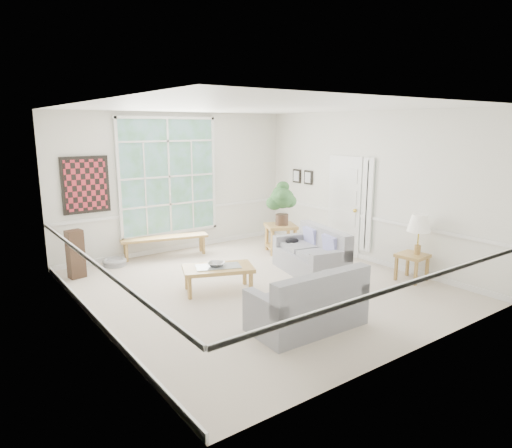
# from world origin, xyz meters

# --- Properties ---
(floor) EXTENTS (5.50, 6.00, 0.01)m
(floor) POSITION_xyz_m (0.00, 0.00, -0.01)
(floor) COLOR #BFB1A0
(floor) RESTS_ON ground
(ceiling) EXTENTS (5.50, 6.00, 0.02)m
(ceiling) POSITION_xyz_m (0.00, 0.00, 3.00)
(ceiling) COLOR white
(ceiling) RESTS_ON ground
(wall_back) EXTENTS (5.50, 0.02, 3.00)m
(wall_back) POSITION_xyz_m (0.00, 3.00, 1.50)
(wall_back) COLOR silver
(wall_back) RESTS_ON ground
(wall_front) EXTENTS (5.50, 0.02, 3.00)m
(wall_front) POSITION_xyz_m (0.00, -3.00, 1.50)
(wall_front) COLOR silver
(wall_front) RESTS_ON ground
(wall_left) EXTENTS (0.02, 6.00, 3.00)m
(wall_left) POSITION_xyz_m (-2.75, 0.00, 1.50)
(wall_left) COLOR silver
(wall_left) RESTS_ON ground
(wall_right) EXTENTS (0.02, 6.00, 3.00)m
(wall_right) POSITION_xyz_m (2.75, 0.00, 1.50)
(wall_right) COLOR silver
(wall_right) RESTS_ON ground
(window_back) EXTENTS (2.30, 0.08, 2.40)m
(window_back) POSITION_xyz_m (-0.20, 2.96, 1.65)
(window_back) COLOR white
(window_back) RESTS_ON wall_back
(entry_door) EXTENTS (0.08, 0.90, 2.10)m
(entry_door) POSITION_xyz_m (2.71, 0.60, 1.05)
(entry_door) COLOR white
(entry_door) RESTS_ON floor
(door_sidelight) EXTENTS (0.08, 0.26, 1.90)m
(door_sidelight) POSITION_xyz_m (2.71, -0.03, 1.15)
(door_sidelight) COLOR white
(door_sidelight) RESTS_ON wall_right
(wall_art) EXTENTS (0.90, 0.06, 1.10)m
(wall_art) POSITION_xyz_m (-1.95, 2.95, 1.60)
(wall_art) COLOR maroon
(wall_art) RESTS_ON wall_back
(wall_frame_near) EXTENTS (0.04, 0.26, 0.32)m
(wall_frame_near) POSITION_xyz_m (2.71, 1.75, 1.55)
(wall_frame_near) COLOR black
(wall_frame_near) RESTS_ON wall_right
(wall_frame_far) EXTENTS (0.04, 0.26, 0.32)m
(wall_frame_far) POSITION_xyz_m (2.71, 2.15, 1.55)
(wall_frame_far) COLOR black
(wall_frame_far) RESTS_ON wall_right
(loveseat_right) EXTENTS (1.12, 1.70, 0.85)m
(loveseat_right) POSITION_xyz_m (1.22, 0.01, 0.42)
(loveseat_right) COLOR gray
(loveseat_right) RESTS_ON floor
(loveseat_front) EXTENTS (1.59, 0.86, 0.85)m
(loveseat_front) POSITION_xyz_m (-0.44, -1.71, 0.42)
(loveseat_front) COLOR gray
(loveseat_front) RESTS_ON floor
(coffee_table) EXTENTS (1.30, 1.01, 0.43)m
(coffee_table) POSITION_xyz_m (-0.69, 0.18, 0.21)
(coffee_table) COLOR #A67E41
(coffee_table) RESTS_ON floor
(pewter_bowl) EXTENTS (0.47, 0.47, 0.08)m
(pewter_bowl) POSITION_xyz_m (-0.70, 0.22, 0.47)
(pewter_bowl) COLOR gray
(pewter_bowl) RESTS_ON coffee_table
(window_bench) EXTENTS (1.84, 0.80, 0.42)m
(window_bench) POSITION_xyz_m (-0.50, 2.65, 0.21)
(window_bench) COLOR #A67E41
(window_bench) RESTS_ON floor
(end_table) EXTENTS (0.82, 0.82, 0.62)m
(end_table) POSITION_xyz_m (1.68, 1.45, 0.31)
(end_table) COLOR #A67E41
(end_table) RESTS_ON floor
(houseplant) EXTENTS (0.78, 0.78, 0.95)m
(houseplant) POSITION_xyz_m (1.68, 1.42, 1.10)
(houseplant) COLOR #2D572B
(houseplant) RESTS_ON end_table
(side_table) EXTENTS (0.52, 0.52, 0.49)m
(side_table) POSITION_xyz_m (2.39, -1.37, 0.24)
(side_table) COLOR #A67E41
(side_table) RESTS_ON floor
(table_lamp) EXTENTS (0.48, 0.48, 0.71)m
(table_lamp) POSITION_xyz_m (2.47, -1.41, 0.84)
(table_lamp) COLOR white
(table_lamp) RESTS_ON side_table
(pet_bed) EXTENTS (0.60, 0.60, 0.14)m
(pet_bed) POSITION_xyz_m (-1.60, 2.63, 0.07)
(pet_bed) COLOR gray
(pet_bed) RESTS_ON floor
(floor_speaker) EXTENTS (0.31, 0.26, 0.88)m
(floor_speaker) POSITION_xyz_m (-2.40, 2.32, 0.44)
(floor_speaker) COLOR #3A271B
(floor_speaker) RESTS_ON floor
(cat) EXTENTS (0.32, 0.25, 0.14)m
(cat) POSITION_xyz_m (1.25, 0.57, 0.50)
(cat) COLOR black
(cat) RESTS_ON loveseat_right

